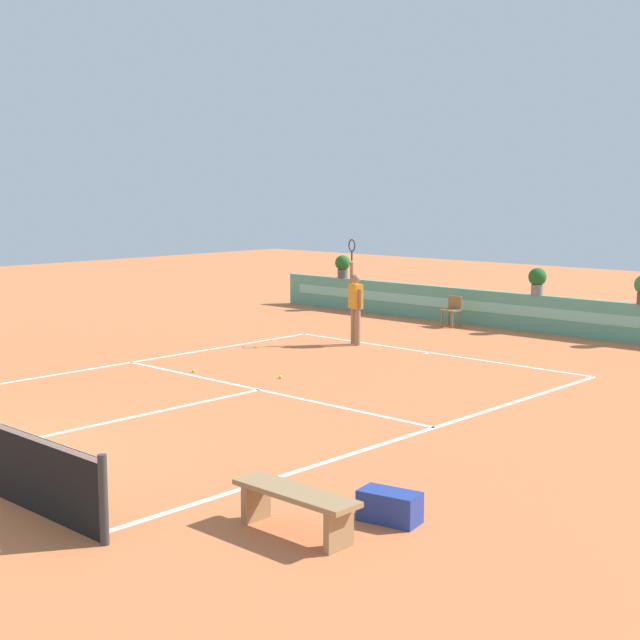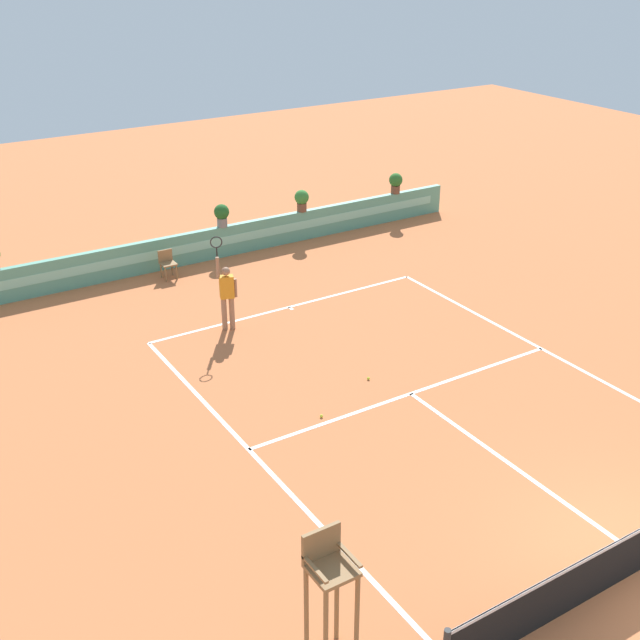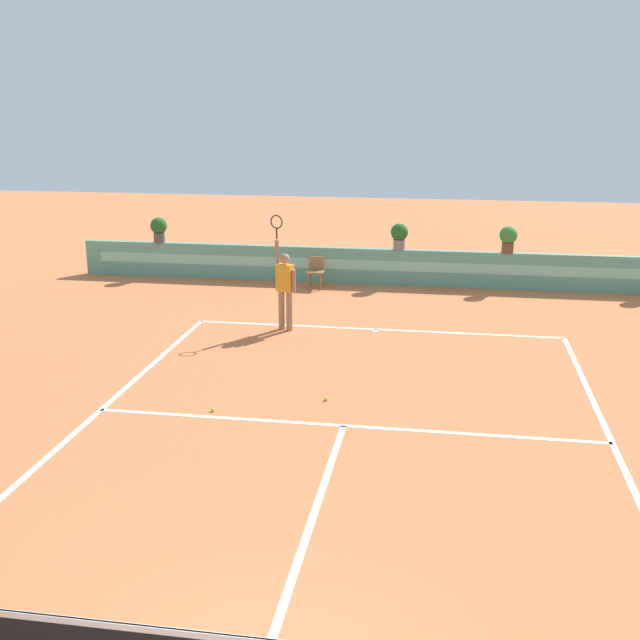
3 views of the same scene
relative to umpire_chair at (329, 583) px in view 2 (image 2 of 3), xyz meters
name	(u,v)px [view 2 (image 2 of 3)]	position (x,y,z in m)	size (l,w,h in m)	color
ground_plane	(422,402)	(5.48, 4.74, -1.34)	(60.00, 60.00, 0.00)	#C66B3D
court_lines	(402,387)	(5.48, 5.45, -1.34)	(8.32, 11.94, 0.01)	white
back_wall_barrier	(218,242)	(5.48, 15.12, -0.84)	(18.00, 0.21, 1.00)	#599E84
umpire_chair	(329,583)	(0.00, 0.00, 0.00)	(0.60, 0.60, 2.14)	olive
ball_kid_chair	(167,263)	(3.47, 14.39, -0.86)	(0.44, 0.44, 0.85)	olive
tennis_player	(227,292)	(3.46, 10.29, -0.29)	(0.59, 0.32, 2.58)	#9E7051
tennis_ball_near_baseline	(321,416)	(3.25, 5.37, -1.31)	(0.07, 0.07, 0.07)	#CCE033
tennis_ball_mid_court	(368,378)	(5.03, 6.16, -1.31)	(0.07, 0.07, 0.07)	#CCE033
potted_plant_centre	(222,214)	(5.67, 15.13, 0.07)	(0.48, 0.48, 0.72)	gray
potted_plant_far_right	(396,182)	(12.48, 15.13, 0.07)	(0.48, 0.48, 0.72)	brown
potted_plant_right	(302,199)	(8.60, 15.13, 0.07)	(0.48, 0.48, 0.72)	brown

